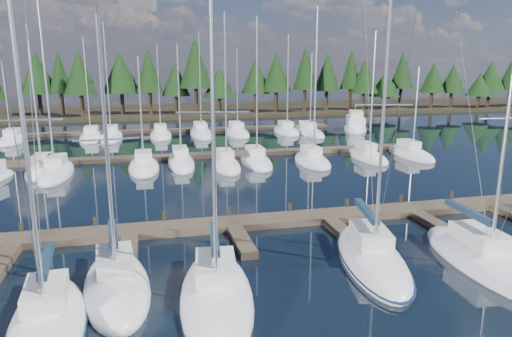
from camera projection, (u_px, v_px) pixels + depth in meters
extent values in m
plane|color=black|center=(207.00, 180.00, 39.22)|extent=(260.00, 260.00, 0.00)
cube|color=black|center=(170.00, 110.00, 96.05)|extent=(220.00, 30.00, 0.60)
cube|color=brown|center=(232.00, 224.00, 27.80)|extent=(44.00, 2.00, 0.40)
cube|color=brown|center=(1.00, 263.00, 22.23)|extent=(0.90, 4.00, 0.40)
cube|color=brown|center=(129.00, 252.00, 23.59)|extent=(0.90, 4.00, 0.40)
cube|color=brown|center=(242.00, 242.00, 24.95)|extent=(0.90, 4.00, 0.40)
cube|color=brown|center=(344.00, 233.00, 26.31)|extent=(0.90, 4.00, 0.40)
cube|color=brown|center=(435.00, 224.00, 27.68)|extent=(0.90, 4.00, 0.40)
cylinder|color=#2E241A|center=(22.00, 230.00, 25.97)|extent=(0.26, 0.26, 0.90)
cylinder|color=#2E241A|center=(95.00, 225.00, 26.88)|extent=(0.26, 0.26, 0.90)
cylinder|color=#2E241A|center=(164.00, 219.00, 27.78)|extent=(0.26, 0.26, 0.90)
cylinder|color=#2E241A|center=(229.00, 215.00, 28.69)|extent=(0.26, 0.26, 0.90)
cylinder|color=#2E241A|center=(290.00, 210.00, 29.60)|extent=(0.26, 0.26, 0.90)
cylinder|color=#2E241A|center=(347.00, 206.00, 30.51)|extent=(0.26, 0.26, 0.90)
cylinder|color=#2E241A|center=(400.00, 202.00, 31.41)|extent=(0.26, 0.26, 0.90)
cylinder|color=#2E241A|center=(451.00, 198.00, 32.32)|extent=(0.26, 0.26, 0.90)
cylinder|color=#2E241A|center=(499.00, 194.00, 33.23)|extent=(0.26, 0.26, 0.90)
cube|color=brown|center=(194.00, 156.00, 48.66)|extent=(50.00, 1.80, 0.40)
cube|color=brown|center=(180.00, 130.00, 67.63)|extent=(46.00, 1.80, 0.40)
ellipsoid|color=white|center=(48.00, 327.00, 16.92)|extent=(3.37, 7.83, 1.90)
cube|color=silver|center=(46.00, 293.00, 17.01)|extent=(1.69, 2.56, 0.70)
cylinder|color=silver|center=(25.00, 139.00, 14.99)|extent=(0.17, 0.17, 12.52)
cylinder|color=silver|center=(46.00, 264.00, 17.68)|extent=(0.43, 3.35, 0.12)
cube|color=#16293C|center=(46.00, 261.00, 17.65)|extent=(0.64, 3.22, 0.30)
cylinder|color=silver|center=(23.00, 120.00, 14.85)|extent=(2.41, 0.29, 0.07)
cylinder|color=#3F3F44|center=(17.00, 153.00, 13.51)|extent=(0.33, 3.29, 12.83)
cylinder|color=#3F3F44|center=(34.00, 135.00, 16.89)|extent=(0.40, 4.05, 12.83)
ellipsoid|color=#0C1C3C|center=(48.00, 325.00, 16.90)|extent=(3.51, 8.14, 0.18)
ellipsoid|color=white|center=(117.00, 289.00, 19.81)|extent=(3.47, 7.71, 1.90)
cube|color=silver|center=(115.00, 260.00, 19.89)|extent=(1.75, 2.53, 0.70)
cylinder|color=silver|center=(107.00, 153.00, 18.11)|extent=(0.17, 0.17, 10.50)
cylinder|color=silver|center=(113.00, 236.00, 20.55)|extent=(0.42, 3.29, 0.12)
cube|color=#16293C|center=(113.00, 233.00, 20.52)|extent=(0.64, 3.16, 0.30)
cylinder|color=silver|center=(106.00, 140.00, 17.99)|extent=(2.51, 0.30, 0.07)
cylinder|color=#3F3F44|center=(108.00, 164.00, 16.66)|extent=(0.33, 3.24, 10.81)
cylinder|color=#3F3F44|center=(106.00, 148.00, 19.98)|extent=(0.40, 3.98, 10.81)
ellipsoid|color=white|center=(217.00, 298.00, 19.02)|extent=(4.01, 8.98, 1.90)
cube|color=silver|center=(216.00, 267.00, 19.17)|extent=(1.97, 2.95, 0.70)
cylinder|color=silver|center=(213.00, 129.00, 17.01)|extent=(0.18, 0.18, 12.63)
cylinder|color=silver|center=(215.00, 241.00, 20.01)|extent=(0.56, 3.81, 0.12)
cube|color=#16293C|center=(214.00, 238.00, 19.98)|extent=(0.77, 3.66, 0.30)
cylinder|color=silver|center=(213.00, 112.00, 16.87)|extent=(2.71, 0.38, 0.07)
cylinder|color=#3F3F44|center=(215.00, 141.00, 15.23)|extent=(0.47, 3.74, 12.94)
cylinder|color=#3F3F44|center=(212.00, 125.00, 19.27)|extent=(0.57, 4.60, 12.94)
ellipsoid|color=white|center=(372.00, 260.00, 22.70)|extent=(4.62, 9.10, 1.90)
cube|color=silver|center=(371.00, 234.00, 22.86)|extent=(2.13, 3.05, 0.70)
cylinder|color=silver|center=(383.00, 119.00, 20.70)|extent=(0.19, 0.19, 12.52)
cylinder|color=silver|center=(366.00, 214.00, 23.71)|extent=(0.91, 3.77, 0.12)
cube|color=#16293C|center=(366.00, 211.00, 23.68)|extent=(1.10, 3.65, 0.30)
cylinder|color=silver|center=(384.00, 105.00, 20.56)|extent=(2.55, 0.60, 0.07)
cylinder|color=#3F3F44|center=(396.00, 128.00, 18.91)|extent=(0.81, 3.69, 12.83)
cylinder|color=#3F3F44|center=(369.00, 116.00, 22.98)|extent=(0.99, 4.54, 12.83)
ellipsoid|color=#0C1C3C|center=(372.00, 259.00, 22.69)|extent=(4.80, 9.47, 0.18)
ellipsoid|color=white|center=(483.00, 262.00, 22.49)|extent=(3.72, 9.33, 1.90)
cube|color=silver|center=(480.00, 236.00, 22.66)|extent=(1.89, 3.04, 0.70)
cylinder|color=silver|center=(506.00, 131.00, 20.59)|extent=(0.17, 0.17, 11.46)
cylinder|color=silver|center=(468.00, 215.00, 23.55)|extent=(0.41, 4.02, 0.12)
cube|color=#16293C|center=(468.00, 212.00, 23.51)|extent=(0.63, 3.85, 0.30)
cylinder|color=silver|center=(507.00, 118.00, 20.46)|extent=(2.76, 0.27, 0.07)
cylinder|color=#3F3F44|center=(472.00, 127.00, 22.95)|extent=(0.39, 4.86, 11.77)
ellipsoid|color=white|center=(43.00, 172.00, 41.58)|extent=(2.77, 7.12, 1.90)
cube|color=silver|center=(43.00, 158.00, 41.65)|extent=(1.52, 2.28, 0.70)
cylinder|color=silver|center=(34.00, 96.00, 39.72)|extent=(0.16, 0.16, 12.03)
ellipsoid|color=white|center=(56.00, 174.00, 40.71)|extent=(2.76, 9.20, 1.90)
cube|color=silver|center=(56.00, 160.00, 40.88)|extent=(1.52, 2.94, 0.70)
cylinder|color=silver|center=(46.00, 86.00, 38.54)|extent=(0.16, 0.16, 13.85)
ellipsoid|color=white|center=(144.00, 168.00, 42.98)|extent=(2.82, 7.70, 1.90)
cube|color=silver|center=(143.00, 155.00, 43.08)|extent=(1.55, 2.46, 0.70)
cylinder|color=silver|center=(141.00, 110.00, 41.39)|extent=(0.16, 0.16, 9.38)
ellipsoid|color=white|center=(181.00, 163.00, 45.03)|extent=(2.52, 9.17, 1.90)
cube|color=silver|center=(180.00, 151.00, 45.20)|extent=(1.38, 2.94, 0.70)
cylinder|color=silver|center=(179.00, 101.00, 43.23)|extent=(0.16, 0.16, 10.57)
ellipsoid|color=white|center=(226.00, 166.00, 43.87)|extent=(2.46, 7.77, 1.90)
cube|color=silver|center=(225.00, 153.00, 43.98)|extent=(1.35, 2.49, 0.70)
cylinder|color=silver|center=(225.00, 87.00, 41.84)|extent=(0.16, 0.16, 13.30)
ellipsoid|color=white|center=(256.00, 163.00, 45.40)|extent=(2.69, 8.08, 1.90)
cube|color=silver|center=(255.00, 150.00, 45.52)|extent=(1.48, 2.58, 0.70)
cylinder|color=silver|center=(257.00, 88.00, 43.38)|extent=(0.16, 0.16, 13.07)
ellipsoid|color=white|center=(312.00, 162.00, 45.58)|extent=(2.81, 7.12, 1.90)
cube|color=silver|center=(311.00, 150.00, 45.65)|extent=(1.55, 2.28, 0.70)
cylinder|color=silver|center=(316.00, 83.00, 43.50)|extent=(0.16, 0.16, 13.95)
ellipsoid|color=white|center=(367.00, 158.00, 47.87)|extent=(2.43, 7.79, 1.90)
cube|color=silver|center=(366.00, 146.00, 47.97)|extent=(1.34, 2.49, 0.70)
cylinder|color=silver|center=(373.00, 92.00, 45.99)|extent=(0.16, 0.16, 11.89)
ellipsoid|color=white|center=(410.00, 155.00, 49.18)|extent=(2.60, 8.25, 1.90)
cube|color=silver|center=(409.00, 143.00, 49.30)|extent=(1.43, 2.64, 0.70)
cylinder|color=silver|center=(416.00, 108.00, 47.66)|extent=(0.16, 0.16, 8.48)
ellipsoid|color=white|center=(12.00, 141.00, 58.12)|extent=(2.89, 7.92, 1.90)
cube|color=silver|center=(12.00, 131.00, 58.23)|extent=(1.59, 2.53, 0.70)
cylinder|color=silver|center=(5.00, 90.00, 56.32)|extent=(0.16, 0.16, 11.13)
ellipsoid|color=white|center=(91.00, 138.00, 60.38)|extent=(2.92, 8.54, 1.90)
cube|color=silver|center=(91.00, 129.00, 60.52)|extent=(1.61, 2.73, 0.70)
cylinder|color=silver|center=(87.00, 86.00, 58.45)|extent=(0.16, 0.16, 12.00)
ellipsoid|color=white|center=(112.00, 138.00, 61.01)|extent=(2.89, 10.38, 1.90)
cube|color=silver|center=(111.00, 128.00, 61.23)|extent=(1.59, 3.32, 0.70)
cylinder|color=silver|center=(107.00, 78.00, 58.78)|extent=(0.16, 0.16, 13.96)
ellipsoid|color=white|center=(161.00, 136.00, 62.45)|extent=(2.88, 8.27, 1.90)
cube|color=silver|center=(160.00, 127.00, 62.57)|extent=(1.58, 2.65, 0.70)
cylinder|color=silver|center=(159.00, 88.00, 60.62)|extent=(0.16, 0.16, 11.20)
ellipsoid|color=white|center=(201.00, 134.00, 64.51)|extent=(2.90, 11.34, 1.90)
cube|color=silver|center=(200.00, 125.00, 64.79)|extent=(1.59, 3.63, 0.70)
cylinder|color=silver|center=(200.00, 81.00, 62.35)|extent=(0.16, 0.16, 12.96)
ellipsoid|color=white|center=(237.00, 133.00, 64.96)|extent=(2.99, 9.92, 1.90)
cube|color=silver|center=(236.00, 124.00, 65.17)|extent=(1.64, 3.18, 0.70)
cylinder|color=silver|center=(237.00, 89.00, 63.11)|extent=(0.16, 0.16, 10.72)
ellipsoid|color=white|center=(286.00, 132.00, 66.01)|extent=(2.99, 7.97, 1.90)
cube|color=silver|center=(286.00, 123.00, 66.12)|extent=(1.64, 2.55, 0.70)
cylinder|color=silver|center=(288.00, 81.00, 64.03)|extent=(0.16, 0.16, 12.75)
ellipsoid|color=white|center=(309.00, 133.00, 65.25)|extent=(2.75, 10.23, 1.90)
cube|color=silver|center=(308.00, 124.00, 65.47)|extent=(1.51, 3.27, 0.70)
cylinder|color=silver|center=(311.00, 91.00, 63.44)|extent=(0.16, 0.16, 10.28)
ellipsoid|color=white|center=(355.00, 129.00, 69.32)|extent=(6.41, 10.23, 1.94)
cube|color=white|center=(355.00, 121.00, 69.03)|extent=(4.13, 5.85, 1.30)
cube|color=silver|center=(356.00, 114.00, 68.32)|extent=(2.85, 3.81, 0.97)
cylinder|color=silver|center=(355.00, 109.00, 69.58)|extent=(0.10, 0.10, 1.73)
cylinder|color=black|center=(40.00, 104.00, 83.85)|extent=(0.70, 0.70, 3.89)
cone|color=black|center=(37.00, 73.00, 82.58)|extent=(6.35, 6.35, 7.57)
ellipsoid|color=black|center=(41.00, 82.00, 83.08)|extent=(3.81, 3.81, 3.81)
cylinder|color=black|center=(62.00, 104.00, 83.95)|extent=(0.70, 0.70, 3.99)
cone|color=black|center=(59.00, 72.00, 82.64)|extent=(4.08, 4.08, 7.76)
ellipsoid|color=black|center=(63.00, 81.00, 83.15)|extent=(2.45, 2.45, 2.45)
cylinder|color=black|center=(82.00, 106.00, 81.33)|extent=(0.70, 0.70, 3.91)
cone|color=black|center=(79.00, 73.00, 80.05)|extent=(5.72, 5.72, 7.60)
ellipsoid|color=black|center=(83.00, 83.00, 80.55)|extent=(3.43, 3.43, 3.43)
cylinder|color=black|center=(122.00, 103.00, 86.27)|extent=(0.70, 0.70, 3.91)
cone|color=black|center=(120.00, 72.00, 84.99)|extent=(6.98, 6.98, 7.60)
ellipsoid|color=black|center=(124.00, 82.00, 85.49)|extent=(4.19, 4.19, 4.19)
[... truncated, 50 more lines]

